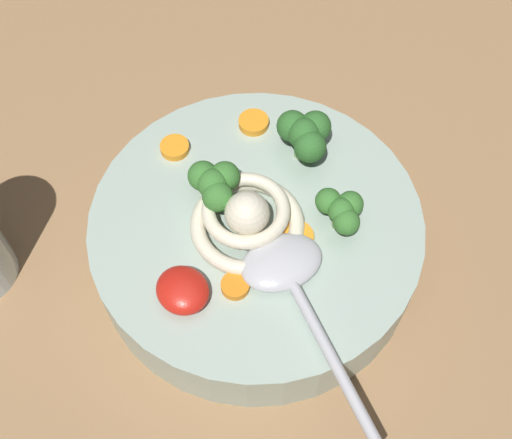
{
  "coord_description": "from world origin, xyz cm",
  "views": [
    {
      "loc": [
        -15.95,
        20.63,
        50.02
      ],
      "look_at": [
        3.2,
        3.28,
        7.82
      ],
      "focal_mm": 46.47,
      "sensor_mm": 36.0,
      "label": 1
    }
  ],
  "objects": [
    {
      "name": "chili_sauce_dollop",
      "position": [
        1.97,
        11.22,
        8.7
      ],
      "size": [
        3.91,
        3.52,
        1.76
      ],
      "primitive_type": "ellipsoid",
      "color": "red",
      "rests_on": "soup_bowl"
    },
    {
      "name": "carrot_slice_beside_noodles",
      "position": [
        12.39,
        3.69,
        8.13
      ],
      "size": [
        2.32,
        2.32,
        0.62
      ],
      "primitive_type": "cylinder",
      "color": "orange",
      "rests_on": "soup_bowl"
    },
    {
      "name": "broccoli_floret_beside_chili",
      "position": [
        -1.26,
        -1.07,
        9.71
      ],
      "size": [
        3.81,
        3.28,
        3.01
      ],
      "color": "#7A9E60",
      "rests_on": "soup_bowl"
    },
    {
      "name": "table_slab",
      "position": [
        0.0,
        0.0,
        1.33
      ],
      "size": [
        112.99,
        112.99,
        2.66
      ],
      "primitive_type": "cube",
      "color": "#936D47",
      "rests_on": "ground"
    },
    {
      "name": "broccoli_floret_near_spoon",
      "position": [
        5.28,
        -3.7,
        10.24
      ],
      "size": [
        4.88,
        4.2,
        3.86
      ],
      "color": "#7A9E60",
      "rests_on": "soup_bowl"
    },
    {
      "name": "broccoli_floret_far",
      "position": [
        6.52,
        4.37,
        10.04
      ],
      "size": [
        4.49,
        3.86,
        3.55
      ],
      "color": "#7A9E60",
      "rests_on": "soup_bowl"
    },
    {
      "name": "carrot_slice_right",
      "position": [
        -0.36,
        2.38,
        8.14
      ],
      "size": [
        2.8,
        2.8,
        0.64
      ],
      "primitive_type": "cylinder",
      "color": "orange",
      "rests_on": "soup_bowl"
    },
    {
      "name": "soup_bowl",
      "position": [
        3.2,
        3.28,
        5.32
      ],
      "size": [
        25.24,
        25.24,
        5.16
      ],
      "color": "#9EB2A3",
      "rests_on": "table_slab"
    },
    {
      "name": "noodle_pile",
      "position": [
        3.21,
        4.16,
        8.99
      ],
      "size": [
        9.31,
        9.13,
        3.74
      ],
      "color": "beige",
      "rests_on": "soup_bowl"
    },
    {
      "name": "carrot_slice_rear",
      "position": [
        0.38,
        8.14,
        8.14
      ],
      "size": [
        2.03,
        2.03,
        0.64
      ],
      "primitive_type": "cylinder",
      "color": "orange",
      "rests_on": "soup_bowl"
    },
    {
      "name": "soup_spoon",
      "position": [
        -2.32,
        5.08,
        8.62
      ],
      "size": [
        17.41,
        8.57,
        1.6
      ],
      "rotation": [
        0.0,
        0.0,
        2.83
      ],
      "color": "#B7B7BC",
      "rests_on": "soup_bowl"
    },
    {
      "name": "carrot_slice_extra_a",
      "position": [
        10.07,
        -2.68,
        8.15
      ],
      "size": [
        2.46,
        2.46,
        0.66
      ],
      "primitive_type": "cylinder",
      "color": "orange",
      "rests_on": "soup_bowl"
    }
  ]
}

